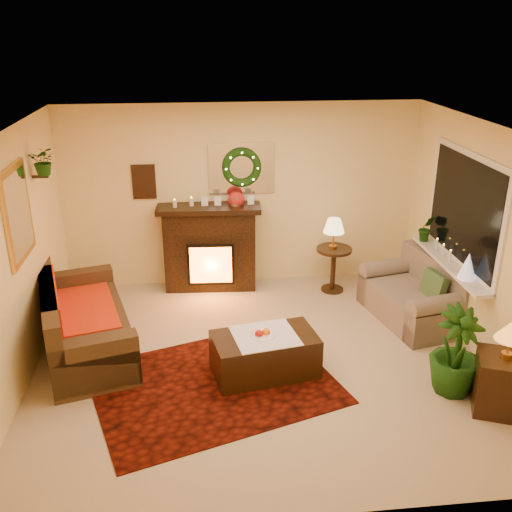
{
  "coord_description": "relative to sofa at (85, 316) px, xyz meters",
  "views": [
    {
      "loc": [
        -0.63,
        -5.53,
        3.57
      ],
      "look_at": [
        0.0,
        0.35,
        1.15
      ],
      "focal_mm": 40.0,
      "sensor_mm": 36.0,
      "label": 1
    }
  ],
  "objects": [
    {
      "name": "mini_tree",
      "position": [
        4.34,
        -0.42,
        0.61
      ],
      "size": [
        0.21,
        0.21,
        0.31
      ],
      "primitive_type": "cone",
      "color": "white",
      "rests_on": "window_sill"
    },
    {
      "name": "sofa",
      "position": [
        0.0,
        0.0,
        0.0
      ],
      "size": [
        1.39,
        2.19,
        0.87
      ],
      "primitive_type": "cube",
      "rotation": [
        0.0,
        0.0,
        0.27
      ],
      "color": "#4B2D1C",
      "rests_on": "floor"
    },
    {
      "name": "poinsettia",
      "position": [
        1.88,
        1.57,
        0.87
      ],
      "size": [
        0.23,
        0.23,
        0.23
      ],
      "primitive_type": "sphere",
      "color": "red",
      "rests_on": "fireplace"
    },
    {
      "name": "mantel_mirror",
      "position": [
        1.98,
        1.74,
        1.27
      ],
      "size": [
        0.92,
        0.02,
        0.72
      ],
      "primitive_type": "cube",
      "color": "white",
      "rests_on": "wall_back"
    },
    {
      "name": "wall_right",
      "position": [
        4.48,
        -0.49,
        0.87
      ],
      "size": [
        4.5,
        4.5,
        0.0
      ],
      "primitive_type": "plane",
      "color": "#EFD88C",
      "rests_on": "ground"
    },
    {
      "name": "floor",
      "position": [
        1.98,
        -0.49,
        -0.43
      ],
      "size": [
        5.0,
        5.0,
        0.0
      ],
      "primitive_type": "plane",
      "color": "beige",
      "rests_on": "ground"
    },
    {
      "name": "area_rug",
      "position": [
        1.44,
        -0.9,
        -0.42
      ],
      "size": [
        2.9,
        2.51,
        0.01
      ],
      "primitive_type": "cube",
      "rotation": [
        0.0,
        0.0,
        0.32
      ],
      "color": "maroon",
      "rests_on": "floor"
    },
    {
      "name": "end_table_square",
      "position": [
        4.24,
        -1.6,
        -0.16
      ],
      "size": [
        0.63,
        0.63,
        0.59
      ],
      "primitive_type": "cube",
      "rotation": [
        0.0,
        0.0,
        -0.39
      ],
      "color": "black",
      "rests_on": "floor"
    },
    {
      "name": "wall_back",
      "position": [
        1.98,
        1.76,
        0.87
      ],
      "size": [
        5.0,
        5.0,
        0.0
      ],
      "primitive_type": "plane",
      "color": "#EFD88C",
      "rests_on": "ground"
    },
    {
      "name": "fireplace",
      "position": [
        1.5,
        1.55,
        0.12
      ],
      "size": [
        1.3,
        0.48,
        1.17
      ],
      "primitive_type": "cube",
      "rotation": [
        0.0,
        0.0,
        -0.06
      ],
      "color": "black",
      "rests_on": "floor"
    },
    {
      "name": "window_frame",
      "position": [
        4.46,
        0.06,
        1.12
      ],
      "size": [
        0.03,
        1.86,
        1.36
      ],
      "primitive_type": "cube",
      "color": "white",
      "rests_on": "wall_right"
    },
    {
      "name": "hanging_plant",
      "position": [
        -0.36,
        0.56,
        1.54
      ],
      "size": [
        0.33,
        0.28,
        0.36
      ],
      "primitive_type": "imported",
      "color": "#194719",
      "rests_on": "wall_left"
    },
    {
      "name": "sill_plant",
      "position": [
        4.33,
        0.78,
        0.66
      ],
      "size": [
        0.26,
        0.21,
        0.47
      ],
      "primitive_type": "imported",
      "color": "#133413",
      "rests_on": "window_sill"
    },
    {
      "name": "coffee_table",
      "position": [
        2.01,
        -0.74,
        -0.22
      ],
      "size": [
        1.2,
        0.8,
        0.47
      ],
      "primitive_type": "cube",
      "rotation": [
        0.0,
        0.0,
        0.18
      ],
      "color": "black",
      "rests_on": "floor"
    },
    {
      "name": "ceiling",
      "position": [
        1.98,
        -0.49,
        2.17
      ],
      "size": [
        5.0,
        5.0,
        0.0
      ],
      "primitive_type": "plane",
      "color": "white",
      "rests_on": "ground"
    },
    {
      "name": "wall_art",
      "position": [
        0.63,
        1.74,
        1.12
      ],
      "size": [
        0.32,
        0.03,
        0.48
      ],
      "primitive_type": "cube",
      "color": "#381E11",
      "rests_on": "wall_back"
    },
    {
      "name": "side_table_round",
      "position": [
        3.23,
        1.25,
        -0.1
      ],
      "size": [
        0.52,
        0.52,
        0.65
      ],
      "primitive_type": "cylinder",
      "rotation": [
        0.0,
        0.0,
        0.05
      ],
      "color": "#513323",
      "rests_on": "floor"
    },
    {
      "name": "loveseat",
      "position": [
        4.04,
        0.3,
        -0.01
      ],
      "size": [
        1.09,
        1.54,
        0.81
      ],
      "primitive_type": "cube",
      "rotation": [
        0.0,
        0.0,
        0.22
      ],
      "color": "tan",
      "rests_on": "floor"
    },
    {
      "name": "window_glass",
      "position": [
        4.45,
        0.06,
        1.12
      ],
      "size": [
        0.02,
        1.7,
        1.22
      ],
      "primitive_type": "cube",
      "color": "black",
      "rests_on": "wall_right"
    },
    {
      "name": "lamp_tiffany",
      "position": [
        4.24,
        -1.61,
        0.32
      ],
      "size": [
        0.29,
        0.29,
        0.43
      ],
      "primitive_type": "cone",
      "color": "orange",
      "rests_on": "end_table_square"
    },
    {
      "name": "red_throw",
      "position": [
        -0.08,
        0.14,
        0.03
      ],
      "size": [
        0.78,
        1.27,
        0.02
      ],
      "primitive_type": "cube",
      "color": "#B42638",
      "rests_on": "sofa"
    },
    {
      "name": "lamp_cream",
      "position": [
        3.21,
        1.24,
        0.45
      ],
      "size": [
        0.29,
        0.29,
        0.45
      ],
      "primitive_type": "cone",
      "color": "#FFD991",
      "rests_on": "side_table_round"
    },
    {
      "name": "gold_mirror",
      "position": [
        -0.5,
        -0.19,
        1.32
      ],
      "size": [
        0.03,
        0.84,
        1.0
      ],
      "primitive_type": "cube",
      "color": "gold",
      "rests_on": "wall_left"
    },
    {
      "name": "fruit_bowl",
      "position": [
        1.98,
        -0.73,
        0.02
      ],
      "size": [
        0.27,
        0.27,
        0.06
      ],
      "primitive_type": "cylinder",
      "color": "white",
      "rests_on": "coffee_table"
    },
    {
      "name": "window_sill",
      "position": [
        4.36,
        0.06,
        0.44
      ],
      "size": [
        0.22,
        1.86,
        0.04
      ],
      "primitive_type": "cube",
      "color": "white",
      "rests_on": "wall_right"
    },
    {
      "name": "mantel_candle_b",
      "position": [
        1.27,
        1.57,
        0.83
      ],
      "size": [
        0.06,
        0.06,
        0.18
      ],
      "primitive_type": "cylinder",
      "color": "#FBF7C5",
      "rests_on": "fireplace"
    },
    {
      "name": "wall_front",
      "position": [
        1.98,
        -2.74,
        0.87
      ],
      "size": [
        5.0,
        5.0,
        0.0
      ],
      "primitive_type": "plane",
      "color": "#EFD88C",
      "rests_on": "ground"
    },
    {
      "name": "wall_left",
      "position": [
        -0.52,
        -0.49,
        0.87
      ],
      "size": [
        4.5,
        4.5,
        0.0
      ],
      "primitive_type": "plane",
      "color": "#EFD88C",
      "rests_on": "ground"
    },
    {
      "name": "mantel_candle_a",
      "position": [
        1.04,
        1.52,
        0.83
      ],
      "size": [
        0.06,
        0.06,
        0.17
      ],
      "primitive_type": "cylinder",
      "color": "beige",
      "rests_on": "fireplace"
    },
    {
      "name": "wreath",
      "position": [
        1.98,
        1.7,
        1.29
      ],
      "size": [
        0.55,
        0.11,
        0.55
      ],
      "primitive_type": "torus",
      "rotation": [
        1.57,
        0.0,
        0.0
      ],
      "color": "#194719",
      "rests_on": "wall_back"
    },
    {
      "name": "floor_palm",
      "position": [
        3.91,
        -1.26,
        0.02
      ],
      "size": [
        2.03,
        2.03,
        2.81
      ],
      "primitive_type": "imported",
      "rotation": [
        0.0,
        0.0,
        0.37
      ],
      "color": "#193F1A",
      "rests_on": "floor"
    }
  ]
}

